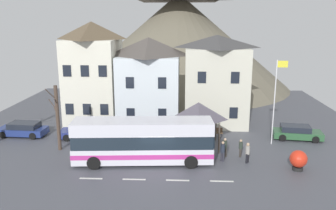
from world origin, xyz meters
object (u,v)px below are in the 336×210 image
Objects in this scene: townhouse_02 at (216,80)px; bare_tree_00 at (58,117)px; hilltop_castle at (179,37)px; pedestrian_01 at (248,152)px; pedestrian_00 at (223,150)px; harbour_buoy at (298,159)px; townhouse_00 at (93,73)px; townhouse_01 at (149,81)px; flagpole at (276,97)px; parked_car_02 at (85,131)px; parked_car_00 at (23,129)px; pedestrian_03 at (225,146)px; pedestrian_02 at (241,148)px; public_bench at (215,132)px; parked_car_01 at (297,132)px; bus_shelter at (198,111)px; transit_bus at (143,142)px.

bare_tree_00 is at bearing -148.34° from townhouse_02.
pedestrian_01 is at bearing -79.63° from hilltop_castle.
harbour_buoy is (5.31, -1.46, -0.06)m from pedestrian_00.
pedestrian_00 is 1.07× the size of harbour_buoy.
townhouse_00 reaches higher than pedestrian_00.
pedestrian_01 is (8.56, -10.55, -3.61)m from townhouse_01.
flagpole is at bearing 95.36° from harbour_buoy.
harbour_buoy is at bearing -44.39° from townhouse_01.
townhouse_00 is 5.94m from townhouse_01.
harbour_buoy is (17.45, -6.32, 0.17)m from parked_car_02.
pedestrian_03 is at bearing 170.45° from parked_car_00.
hilltop_castle is 7.77× the size of parked_car_00.
pedestrian_00 is at bearing -148.25° from pedestrian_02.
parked_car_01 is at bearing -1.51° from public_bench.
flagpole reaches higher than harbour_buoy.
pedestrian_01 is 1.10× the size of public_bench.
hilltop_castle is at bearing 97.83° from pedestrian_03.
townhouse_01 reaches higher than flagpole.
pedestrian_01 is (1.86, -0.25, -0.03)m from pedestrian_00.
townhouse_00 is at bearing 178.15° from townhouse_02.
flagpole is (11.49, -6.22, -0.20)m from townhouse_01.
pedestrian_00 is at bearing 164.64° from harbour_buoy.
townhouse_02 is 0.26× the size of hilltop_castle.
townhouse_01 is 8.59m from parked_car_02.
parked_car_02 is at bearing -156.59° from townhouse_02.
pedestrian_03 is 0.29× the size of bare_tree_00.
parked_car_01 is 21.21m from bare_tree_00.
townhouse_01 reaches higher than bare_tree_00.
townhouse_01 is 12.26m from pedestrian_03.
parked_car_00 is 18.92m from pedestrian_03.
parked_car_00 is 2.89× the size of pedestrian_03.
hilltop_castle is at bearing 72.51° from bare_tree_00.
pedestrian_03 is at bearing -49.37° from bus_shelter.
pedestrian_01 is (-5.46, -5.76, 0.22)m from parked_car_01.
bus_shelter is 0.53× the size of flagpole.
pedestrian_02 is at bearing 171.56° from parked_car_00.
bare_tree_00 is (-13.65, -8.42, -1.76)m from townhouse_02.
hilltop_castle reaches higher than pedestrian_00.
townhouse_01 is 5.68× the size of pedestrian_03.
pedestrian_01 is at bearing -43.63° from bus_shelter.
townhouse_02 is at bearing -1.85° from townhouse_00.
townhouse_02 is 7.66m from flagpole.
parked_car_01 is 2.84× the size of pedestrian_03.
townhouse_02 is at bearing -160.03° from parked_car_02.
parked_car_00 is at bearing 150.10° from transit_bus.
townhouse_01 is at bearing 168.43° from parked_car_01.
townhouse_00 is 0.30× the size of hilltop_castle.
parked_car_00 is 20.75m from pedestrian_01.
flagpole is (-2.53, -1.43, 3.64)m from parked_car_01.
townhouse_02 reaches higher than townhouse_01.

